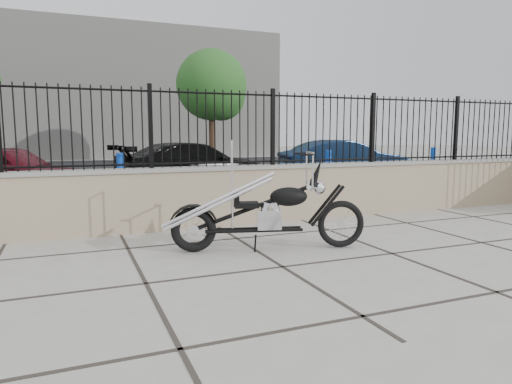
{
  "coord_description": "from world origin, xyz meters",
  "views": [
    {
      "loc": [
        -2.14,
        -4.45,
        1.47
      ],
      "look_at": [
        0.12,
        1.07,
        0.71
      ],
      "focal_mm": 32.0,
      "sensor_mm": 36.0,
      "label": 1
    }
  ],
  "objects": [
    {
      "name": "ground_plane",
      "position": [
        0.0,
        0.0,
        0.0
      ],
      "size": [
        90.0,
        90.0,
        0.0
      ],
      "primitive_type": "plane",
      "color": "#99968E",
      "rests_on": "ground"
    },
    {
      "name": "car_red",
      "position": [
        -3.43,
        6.6,
        0.64
      ],
      "size": [
        4.02,
        2.93,
        1.27
      ],
      "primitive_type": "imported",
      "rotation": [
        0.0,
        0.0,
        1.14
      ],
      "color": "#4B0A14",
      "rests_on": "parking_lot"
    },
    {
      "name": "car_black",
      "position": [
        1.0,
        7.66,
        0.62
      ],
      "size": [
        4.55,
        2.6,
        1.24
      ],
      "primitive_type": "imported",
      "rotation": [
        0.0,
        0.0,
        1.78
      ],
      "color": "black",
      "rests_on": "parking_lot"
    },
    {
      "name": "retaining_wall",
      "position": [
        0.0,
        2.5,
        0.48
      ],
      "size": [
        14.0,
        0.36,
        0.96
      ],
      "primitive_type": "cube",
      "color": "gray",
      "rests_on": "ground_plane"
    },
    {
      "name": "iron_fence",
      "position": [
        0.0,
        2.5,
        1.56
      ],
      "size": [
        14.0,
        0.08,
        1.2
      ],
      "primitive_type": "cube",
      "color": "black",
      "rests_on": "retaining_wall"
    },
    {
      "name": "car_blue",
      "position": [
        5.56,
        7.3,
        0.65
      ],
      "size": [
        4.1,
        2.03,
        1.29
      ],
      "primitive_type": "imported",
      "rotation": [
        0.0,
        0.0,
        1.4
      ],
      "color": "#10203B",
      "rests_on": "parking_lot"
    },
    {
      "name": "bollard_c",
      "position": [
        6.92,
        5.11,
        0.56
      ],
      "size": [
        0.16,
        0.16,
        1.11
      ],
      "primitive_type": "cylinder",
      "rotation": [
        0.0,
        0.0,
        0.21
      ],
      "color": "blue",
      "rests_on": "ground_plane"
    },
    {
      "name": "bollard_a",
      "position": [
        -1.26,
        4.52,
        0.56
      ],
      "size": [
        0.17,
        0.17,
        1.11
      ],
      "primitive_type": "cylinder",
      "rotation": [
        0.0,
        0.0,
        0.35
      ],
      "color": "#0B3BAF",
      "rests_on": "ground_plane"
    },
    {
      "name": "tree_right",
      "position": [
        4.13,
        16.32,
        3.87
      ],
      "size": [
        3.28,
        3.28,
        5.53
      ],
      "rotation": [
        0.0,
        0.0,
        -0.08
      ],
      "color": "#382619",
      "rests_on": "ground_plane"
    },
    {
      "name": "bollard_b",
      "position": [
        3.36,
        4.6,
        0.55
      ],
      "size": [
        0.17,
        0.17,
        1.1
      ],
      "primitive_type": "cylinder",
      "rotation": [
        0.0,
        0.0,
        -0.38
      ],
      "color": "#0D1FD0",
      "rests_on": "ground_plane"
    },
    {
      "name": "parking_lot",
      "position": [
        0.0,
        12.5,
        0.0
      ],
      "size": [
        30.0,
        30.0,
        0.0
      ],
      "primitive_type": "plane",
      "color": "black",
      "rests_on": "ground"
    },
    {
      "name": "background_building",
      "position": [
        0.0,
        26.5,
        4.0
      ],
      "size": [
        22.0,
        6.0,
        8.0
      ],
      "primitive_type": "cube",
      "color": "beige",
      "rests_on": "ground_plane"
    },
    {
      "name": "chopper_motorcycle",
      "position": [
        0.12,
        0.77,
        0.71
      ],
      "size": [
        2.39,
        1.03,
        1.42
      ],
      "primitive_type": null,
      "rotation": [
        0.0,
        0.0,
        -0.27
      ],
      "color": "black",
      "rests_on": "ground_plane"
    }
  ]
}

